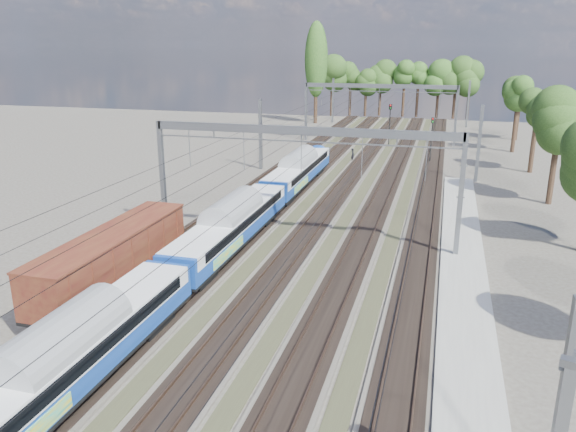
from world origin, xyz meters
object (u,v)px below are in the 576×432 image
(emu_train, at_px, (230,221))
(signal_far, at_px, (432,134))
(freight_boxcar, at_px, (113,256))
(worker, at_px, (353,155))
(signal_near, at_px, (390,120))

(emu_train, bearing_deg, signal_far, 71.05)
(freight_boxcar, height_order, worker, freight_boxcar)
(emu_train, height_order, signal_near, signal_near)
(signal_far, bearing_deg, worker, 174.97)
(emu_train, relative_size, freight_boxcar, 4.16)
(worker, bearing_deg, emu_train, 164.75)
(emu_train, distance_m, worker, 35.85)
(worker, height_order, signal_near, signal_near)
(emu_train, relative_size, signal_near, 9.28)
(worker, height_order, signal_far, signal_far)
(signal_far, bearing_deg, emu_train, -126.25)
(freight_boxcar, relative_size, signal_far, 2.41)
(freight_boxcar, height_order, signal_far, signal_far)
(signal_near, height_order, signal_far, signal_near)
(signal_near, bearing_deg, worker, -85.78)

